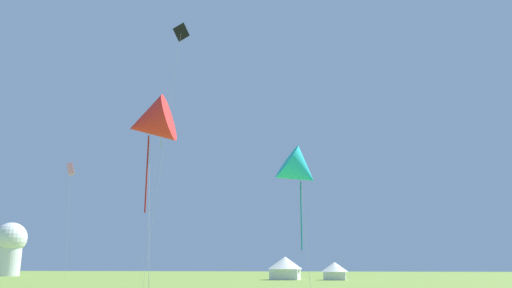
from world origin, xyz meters
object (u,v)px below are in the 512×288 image
Objects in this scene: kite_pink_box at (71,169)px; festival_tent_left at (335,270)px; kite_red_delta at (149,123)px; kite_black_diamond at (180,40)px; kite_lime_delta at (161,127)px; observatory_dome at (10,246)px; kite_cyan_delta at (300,171)px; festival_tent_right at (285,267)px.

festival_tent_left is at bearing 28.71° from kite_pink_box.
kite_red_delta is 2.59× the size of festival_tent_left.
kite_pink_box is at bearing 136.55° from kite_black_diamond.
kite_lime_delta reaches higher than kite_pink_box.
kite_black_diamond is 31.52m from kite_pink_box.
kite_black_diamond reaches higher than observatory_dome.
festival_tent_right is (-7.83, 46.50, -5.64)m from kite_cyan_delta.
kite_lime_delta reaches higher than kite_red_delta.
kite_cyan_delta is (10.78, -7.39, -13.01)m from kite_black_diamond.
festival_tent_right is at bearing 35.16° from kite_pink_box.
kite_black_diamond is 1.46× the size of kite_pink_box.
kite_lime_delta is at bearing 124.87° from kite_cyan_delta.
kite_pink_box is 0.70× the size of kite_lime_delta.
kite_pink_box is 12.86m from kite_lime_delta.
kite_red_delta is 10.18m from kite_cyan_delta.
kite_lime_delta is at bearing -35.13° from observatory_dome.
kite_lime_delta is (10.85, 3.43, 5.98)m from kite_pink_box.
festival_tent_right is 0.48× the size of observatory_dome.
festival_tent_right is 1.32× the size of festival_tent_left.
kite_black_diamond is 43.43m from festival_tent_right.
kite_cyan_delta reaches higher than festival_tent_right.
kite_cyan_delta is at bearing -34.44° from kite_black_diamond.
kite_black_diamond reaches higher than kite_red_delta.
festival_tent_left is (7.25, 0.00, -0.45)m from festival_tent_right.
kite_red_delta is 1.96× the size of festival_tent_right.
kite_black_diamond is 5.64× the size of festival_tent_left.
observatory_dome is at bearing 163.84° from festival_tent_right.
festival_tent_left is at bearing 90.71° from kite_cyan_delta.
kite_red_delta is at bearing -53.69° from kite_pink_box.
kite_lime_delta reaches higher than festival_tent_left.
kite_black_diamond is 18.43m from kite_cyan_delta.
kite_pink_box is 39.34m from festival_tent_left.
kite_cyan_delta is at bearing -80.44° from festival_tent_right.
kite_black_diamond is at bearing -64.88° from kite_lime_delta.
kite_red_delta is 45.56m from kite_pink_box.
kite_cyan_delta is 47.49m from festival_tent_right.
festival_tent_left is at bearing -14.49° from observatory_dome.
kite_lime_delta is at bearing -135.16° from festival_tent_right.
festival_tent_left is at bearing 75.39° from kite_black_diamond.
kite_lime_delta is at bearing 115.12° from kite_black_diamond.
kite_black_diamond is 27.26m from kite_lime_delta.
observatory_dome is at bearing 135.13° from kite_black_diamond.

